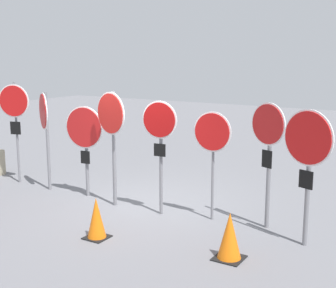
# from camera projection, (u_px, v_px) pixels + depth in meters

# --- Properties ---
(ground_plane) EXTENTS (40.00, 40.00, 0.00)m
(ground_plane) POSITION_uv_depth(u_px,v_px,m) (142.00, 206.00, 9.98)
(ground_plane) COLOR slate
(stop_sign_0) EXTENTS (0.78, 0.28, 2.52)m
(stop_sign_0) POSITION_uv_depth(u_px,v_px,m) (14.00, 109.00, 11.41)
(stop_sign_0) COLOR slate
(stop_sign_0) RESTS_ON ground
(stop_sign_1) EXTENTS (0.73, 0.50, 2.32)m
(stop_sign_1) POSITION_uv_depth(u_px,v_px,m) (44.00, 120.00, 10.84)
(stop_sign_1) COLOR slate
(stop_sign_1) RESTS_ON ground
(stop_sign_2) EXTENTS (0.94, 0.19, 2.06)m
(stop_sign_2) POSITION_uv_depth(u_px,v_px,m) (85.00, 134.00, 10.36)
(stop_sign_2) COLOR slate
(stop_sign_2) RESTS_ON ground
(stop_sign_3) EXTENTS (0.86, 0.25, 2.43)m
(stop_sign_3) POSITION_uv_depth(u_px,v_px,m) (112.00, 125.00, 9.66)
(stop_sign_3) COLOR slate
(stop_sign_3) RESTS_ON ground
(stop_sign_4) EXTENTS (0.74, 0.16, 2.30)m
(stop_sign_4) POSITION_uv_depth(u_px,v_px,m) (160.00, 133.00, 9.11)
(stop_sign_4) COLOR slate
(stop_sign_4) RESTS_ON ground
(stop_sign_5) EXTENTS (0.77, 0.11, 2.13)m
(stop_sign_5) POSITION_uv_depth(u_px,v_px,m) (212.00, 138.00, 8.80)
(stop_sign_5) COLOR slate
(stop_sign_5) RESTS_ON ground
(stop_sign_6) EXTENTS (0.73, 0.32, 2.34)m
(stop_sign_6) POSITION_uv_depth(u_px,v_px,m) (268.00, 141.00, 8.39)
(stop_sign_6) COLOR slate
(stop_sign_6) RESTS_ON ground
(stop_sign_7) EXTENTS (0.88, 0.35, 2.32)m
(stop_sign_7) POSITION_uv_depth(u_px,v_px,m) (308.00, 151.00, 7.58)
(stop_sign_7) COLOR slate
(stop_sign_7) RESTS_ON ground
(traffic_cone_0) EXTENTS (0.40, 0.40, 0.73)m
(traffic_cone_0) POSITION_uv_depth(u_px,v_px,m) (96.00, 218.00, 8.15)
(traffic_cone_0) COLOR black
(traffic_cone_0) RESTS_ON ground
(traffic_cone_1) EXTENTS (0.45, 0.45, 0.76)m
(traffic_cone_1) POSITION_uv_depth(u_px,v_px,m) (230.00, 236.00, 7.31)
(traffic_cone_1) COLOR black
(traffic_cone_1) RESTS_ON ground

